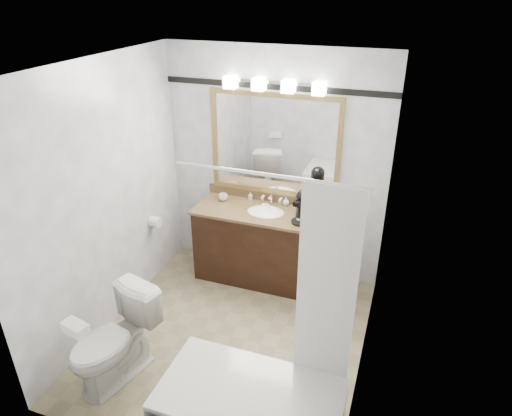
% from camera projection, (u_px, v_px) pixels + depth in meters
% --- Properties ---
extents(room, '(2.42, 2.62, 2.52)m').
position_uv_depth(room, '(228.00, 221.00, 3.78)').
color(room, gray).
rests_on(room, ground).
extents(vanity, '(1.53, 0.58, 0.97)m').
position_uv_depth(vanity, '(265.00, 245.00, 5.00)').
color(vanity, black).
rests_on(vanity, ground).
extents(mirror, '(1.40, 0.04, 1.10)m').
position_uv_depth(mirror, '(274.00, 145.00, 4.75)').
color(mirror, olive).
rests_on(mirror, room).
extents(vanity_light_bar, '(1.02, 0.14, 0.12)m').
position_uv_depth(vanity_light_bar, '(274.00, 85.00, 4.42)').
color(vanity_light_bar, silver).
rests_on(vanity_light_bar, room).
extents(accent_stripe, '(2.40, 0.01, 0.06)m').
position_uv_depth(accent_stripe, '(276.00, 87.00, 4.49)').
color(accent_stripe, black).
rests_on(accent_stripe, room).
extents(bathtub, '(1.30, 0.75, 1.96)m').
position_uv_depth(bathtub, '(254.00, 407.00, 3.30)').
color(bathtub, white).
rests_on(bathtub, ground).
extents(tp_roll, '(0.11, 0.12, 0.12)m').
position_uv_depth(tp_roll, '(155.00, 222.00, 4.93)').
color(tp_roll, white).
rests_on(tp_roll, room).
extents(toilet, '(0.63, 0.86, 0.79)m').
position_uv_depth(toilet, '(113.00, 341.00, 3.74)').
color(toilet, white).
rests_on(toilet, ground).
extents(tissue_box, '(0.21, 0.15, 0.08)m').
position_uv_depth(tissue_box, '(75.00, 328.00, 3.25)').
color(tissue_box, white).
rests_on(tissue_box, toilet).
extents(coffee_maker, '(0.18, 0.22, 0.34)m').
position_uv_depth(coffee_maker, '(303.00, 205.00, 4.56)').
color(coffee_maker, black).
rests_on(coffee_maker, vanity).
extents(cup_left, '(0.12, 0.12, 0.08)m').
position_uv_depth(cup_left, '(223.00, 197.00, 5.05)').
color(cup_left, white).
rests_on(cup_left, vanity).
extents(soap_bottle_a, '(0.05, 0.05, 0.09)m').
position_uv_depth(soap_bottle_a, '(250.00, 196.00, 5.06)').
color(soap_bottle_a, white).
rests_on(soap_bottle_a, vanity).
extents(soap_bottle_b, '(0.09, 0.09, 0.09)m').
position_uv_depth(soap_bottle_b, '(286.00, 201.00, 4.94)').
color(soap_bottle_b, white).
rests_on(soap_bottle_b, vanity).
extents(soap_bar, '(0.08, 0.05, 0.02)m').
position_uv_depth(soap_bar, '(265.00, 205.00, 4.93)').
color(soap_bar, beige).
rests_on(soap_bar, vanity).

